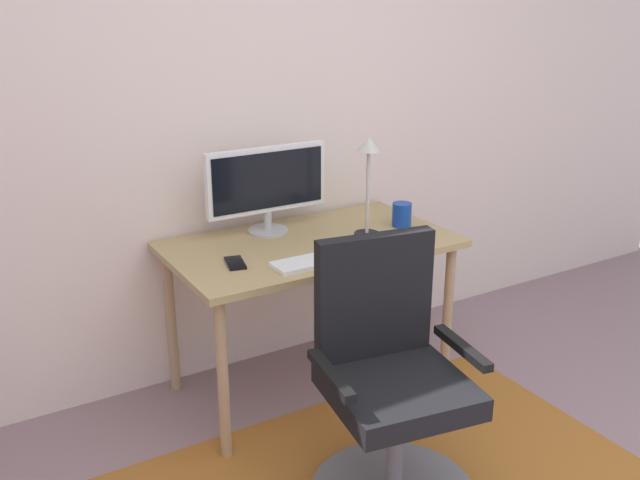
# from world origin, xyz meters

# --- Properties ---
(wall_back) EXTENTS (6.00, 0.10, 2.60)m
(wall_back) POSITION_xyz_m (0.00, 2.20, 1.30)
(wall_back) COLOR silver
(wall_back) RESTS_ON ground
(desk) EXTENTS (1.22, 0.70, 0.71)m
(desk) POSITION_xyz_m (0.11, 1.78, 0.63)
(desk) COLOR tan
(desk) RESTS_ON ground
(monitor) EXTENTS (0.57, 0.18, 0.39)m
(monitor) POSITION_xyz_m (0.02, 1.99, 0.93)
(monitor) COLOR #B2B2B7
(monitor) RESTS_ON desk
(keyboard) EXTENTS (0.43, 0.13, 0.02)m
(keyboard) POSITION_xyz_m (0.04, 1.55, 0.72)
(keyboard) COLOR white
(keyboard) RESTS_ON desk
(computer_mouse) EXTENTS (0.06, 0.10, 0.03)m
(computer_mouse) POSITION_xyz_m (0.37, 1.57, 0.72)
(computer_mouse) COLOR black
(computer_mouse) RESTS_ON desk
(coffee_cup) EXTENTS (0.09, 0.09, 0.11)m
(coffee_cup) POSITION_xyz_m (0.58, 1.75, 0.76)
(coffee_cup) COLOR #133C9C
(coffee_cup) RESTS_ON desk
(cell_phone) EXTENTS (0.10, 0.15, 0.01)m
(cell_phone) POSITION_xyz_m (-0.28, 1.70, 0.71)
(cell_phone) COLOR black
(cell_phone) RESTS_ON desk
(desk_lamp) EXTENTS (0.11, 0.11, 0.44)m
(desk_lamp) POSITION_xyz_m (0.36, 1.72, 1.02)
(desk_lamp) COLOR black
(desk_lamp) RESTS_ON desk
(office_chair) EXTENTS (0.59, 0.59, 0.95)m
(office_chair) POSITION_xyz_m (-0.03, 0.98, 0.36)
(office_chair) COLOR slate
(office_chair) RESTS_ON ground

